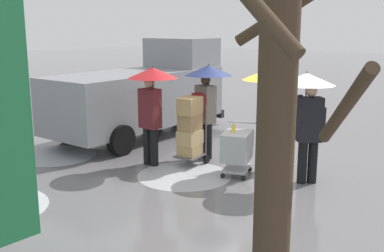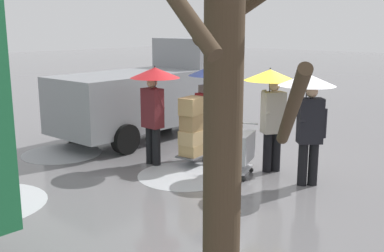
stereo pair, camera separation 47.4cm
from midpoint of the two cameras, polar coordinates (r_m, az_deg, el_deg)
name	(u,v)px [view 1 (the left image)]	position (r m, az deg, el deg)	size (l,w,h in m)	color
ground_plane	(254,170)	(9.70, 6.30, -5.49)	(90.00, 90.00, 0.00)	slate
slush_patch_near_cluster	(56,155)	(11.26, -17.64, -3.48)	(1.85, 1.85, 0.01)	#999BA0
slush_patch_under_van	(184,175)	(9.33, -2.41, -6.14)	(1.90, 1.90, 0.01)	#ADAFB5
cargo_van_parked_right	(145,92)	(12.67, -6.95, 4.17)	(2.30, 5.39, 2.60)	gray
shopping_cart_vendor	(237,147)	(9.24, 4.13, -2.68)	(0.80, 0.96, 1.04)	#B2B2B7
hand_dolly_boxes	(190,128)	(9.80, -1.61, -0.26)	(0.58, 0.75, 1.48)	#515156
pedestrian_pink_side	(308,101)	(8.73, 12.64, 2.99)	(1.04, 1.04, 2.15)	black
pedestrian_black_side	(207,90)	(10.19, 0.50, 4.50)	(1.04, 1.04, 2.15)	black
pedestrian_white_side	(269,96)	(9.41, 8.13, 3.73)	(1.04, 1.04, 2.15)	black
pedestrian_far_side	(152,93)	(9.71, -6.43, 4.13)	(1.04, 1.04, 2.15)	black
bare_tree_near	(274,183)	(2.92, 5.50, -7.08)	(1.24, 1.24, 3.78)	#423323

